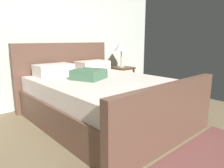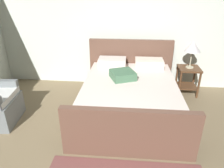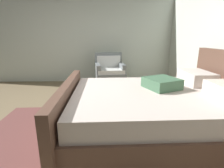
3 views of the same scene
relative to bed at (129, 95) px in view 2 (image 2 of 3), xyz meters
The scene contains 4 objects.
wall_back 1.64m from the bed, 104.61° to the left, with size 5.49×0.12×2.55m, color silver.
bed is the anchor object (origin of this frame).
nightstand_right 1.49m from the bed, 35.16° to the left, with size 0.44×0.44×0.60m.
table_lamp_right 1.65m from the bed, 35.16° to the left, with size 0.32×0.32×0.56m.
Camera 2 is at (0.36, -1.64, 2.09)m, focal length 32.98 mm.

